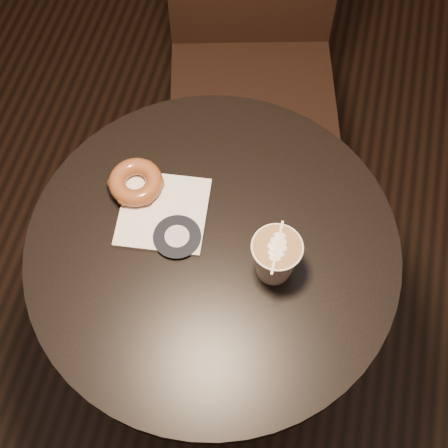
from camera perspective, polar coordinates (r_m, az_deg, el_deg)
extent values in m
plane|color=black|center=(1.86, -0.67, -11.79)|extent=(4.50, 4.50, 0.00)
cylinder|color=black|center=(1.17, -1.04, -2.25)|extent=(0.70, 0.70, 0.03)
cylinder|color=black|center=(1.51, -0.82, -8.08)|extent=(0.07, 0.07, 0.70)
cylinder|color=black|center=(1.85, -0.67, -11.71)|extent=(0.44, 0.44, 0.02)
cube|color=black|center=(1.68, 2.62, 11.48)|extent=(0.52, 0.52, 0.04)
cylinder|color=black|center=(1.78, -3.34, 1.92)|extent=(0.04, 0.04, 0.48)
cylinder|color=black|center=(1.80, 8.34, 2.09)|extent=(0.04, 0.04, 0.48)
cylinder|color=black|center=(1.98, -3.25, 11.17)|extent=(0.04, 0.04, 0.48)
cylinder|color=black|center=(2.00, 7.44, 11.25)|extent=(0.04, 0.04, 0.48)
cube|color=white|center=(1.19, -5.57, 1.10)|extent=(0.18, 0.18, 0.01)
torus|color=brown|center=(1.20, -8.08, 3.82)|extent=(0.10, 0.10, 0.03)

